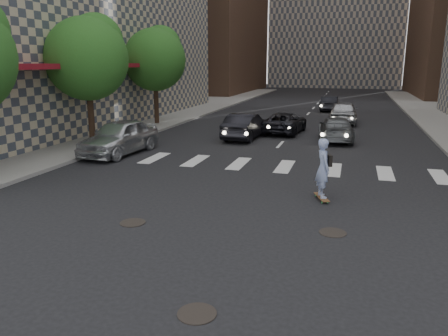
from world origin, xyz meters
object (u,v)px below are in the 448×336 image
object	(u,v)px
traffic_car_c	(285,123)
traffic_car_b	(336,129)
traffic_car_e	(330,104)
tree_b	(89,55)
traffic_car_a	(245,126)
skateboarder	(323,168)
tree_c	(156,57)
silver_sedan	(119,137)
traffic_car_d	(343,112)

from	to	relation	value
traffic_car_c	traffic_car_b	bearing A→B (deg)	154.24
traffic_car_b	traffic_car_e	distance (m)	15.64
tree_b	traffic_car_a	world-z (taller)	tree_b
skateboarder	traffic_car_e	distance (m)	26.99
tree_c	traffic_car_b	size ratio (longest dim) A/B	1.46
skateboarder	traffic_car_b	distance (m)	11.37
tree_b	traffic_car_b	bearing A→B (deg)	22.23
tree_c	traffic_car_e	distance (m)	17.22
skateboarder	traffic_car_b	xyz separation A→B (m)	(-0.04, 11.37, -0.38)
tree_b	traffic_car_a	size ratio (longest dim) A/B	1.49
traffic_car_a	silver_sedan	bearing A→B (deg)	54.19
tree_b	silver_sedan	size ratio (longest dim) A/B	1.36
tree_c	traffic_car_e	bearing A→B (deg)	48.73
traffic_car_d	traffic_car_e	world-z (taller)	traffic_car_d
traffic_car_c	tree_c	bearing A→B (deg)	-1.94
tree_c	silver_sedan	bearing A→B (deg)	-75.81
silver_sedan	traffic_car_b	size ratio (longest dim) A/B	1.07
tree_b	traffic_car_c	world-z (taller)	tree_b
traffic_car_a	traffic_car_c	size ratio (longest dim) A/B	0.96
traffic_car_b	traffic_car_d	bearing A→B (deg)	-96.73
tree_b	traffic_car_e	size ratio (longest dim) A/B	1.64
skateboarder	tree_b	bearing A→B (deg)	131.86
traffic_car_d	traffic_car_e	xyz separation A→B (m)	(-1.39, 8.14, -0.15)
tree_b	traffic_car_c	size ratio (longest dim) A/B	1.44
tree_c	skateboarder	bearing A→B (deg)	-49.49
tree_b	silver_sedan	xyz separation A→B (m)	(2.45, -1.71, -3.82)
traffic_car_a	traffic_car_b	xyz separation A→B (m)	(5.04, 0.85, -0.07)
skateboarder	traffic_car_a	size ratio (longest dim) A/B	0.45
traffic_car_b	traffic_car_d	xyz separation A→B (m)	(0.20, 7.45, 0.15)
traffic_car_a	traffic_car_b	world-z (taller)	traffic_car_a
tree_b	tree_c	size ratio (longest dim) A/B	1.00
traffic_car_c	traffic_car_e	bearing A→B (deg)	-93.29
traffic_car_b	traffic_car_d	distance (m)	7.46
silver_sedan	traffic_car_c	world-z (taller)	silver_sedan
tree_c	traffic_car_a	size ratio (longest dim) A/B	1.49
skateboarder	traffic_car_e	size ratio (longest dim) A/B	0.49
tree_b	skateboarder	world-z (taller)	tree_b
traffic_car_c	traffic_car_d	world-z (taller)	traffic_car_d
tree_c	silver_sedan	distance (m)	10.72
tree_c	traffic_car_a	xyz separation A→B (m)	(7.20, -3.85, -3.92)
traffic_car_a	traffic_car_c	world-z (taller)	traffic_car_a
skateboarder	traffic_car_c	xyz separation A→B (m)	(-3.23, 13.26, -0.41)
tree_c	traffic_car_c	xyz separation A→B (m)	(9.05, -1.10, -4.01)
silver_sedan	traffic_car_b	bearing A→B (deg)	39.03
traffic_car_a	traffic_car_e	world-z (taller)	traffic_car_a
skateboarder	traffic_car_b	size ratio (longest dim) A/B	0.44
skateboarder	traffic_car_b	bearing A→B (deg)	69.47
tree_b	traffic_car_e	world-z (taller)	tree_b
silver_sedan	traffic_car_b	xyz separation A→B (m)	(9.78, 6.71, -0.17)
silver_sedan	traffic_car_b	distance (m)	11.86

